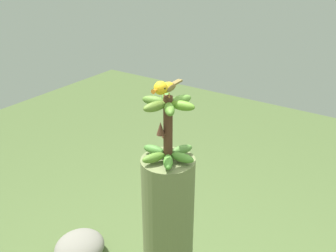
# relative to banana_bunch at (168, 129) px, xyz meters

# --- Properties ---
(banana_bunch) EXTENTS (0.26, 0.25, 0.31)m
(banana_bunch) POSITION_rel_banana_bunch_xyz_m (0.00, 0.00, 0.00)
(banana_bunch) COLOR #4C2D1E
(banana_bunch) RESTS_ON banana_tree
(perched_bird) EXTENTS (0.06, 0.21, 0.08)m
(perched_bird) POSITION_rel_banana_bunch_xyz_m (0.00, -0.03, 0.20)
(perched_bird) COLOR #C68933
(perched_bird) RESTS_ON banana_bunch
(garden_rock) EXTENTS (0.36, 0.39, 0.19)m
(garden_rock) POSITION_rel_banana_bunch_xyz_m (-0.94, 0.21, -1.31)
(garden_rock) COLOR gray
(garden_rock) RESTS_ON ground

